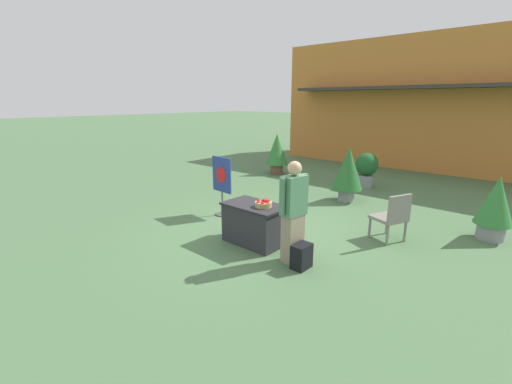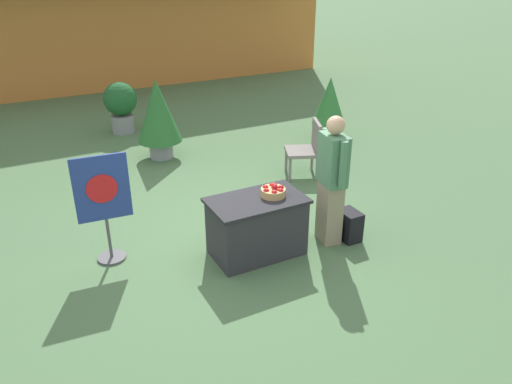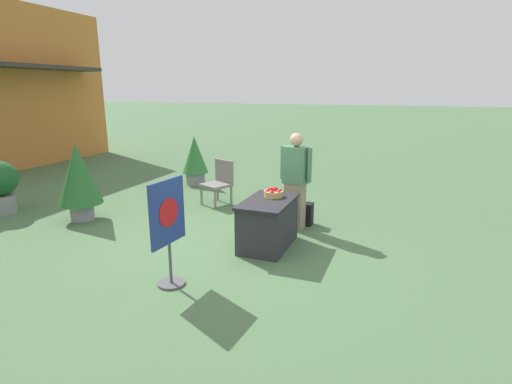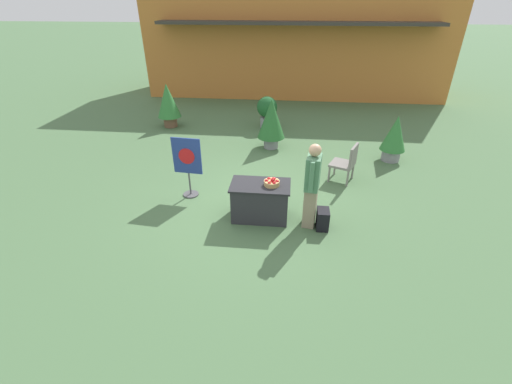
{
  "view_description": "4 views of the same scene",
  "coord_description": "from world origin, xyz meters",
  "px_view_note": "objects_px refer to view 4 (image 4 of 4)",
  "views": [
    {
      "loc": [
        4.5,
        -5.23,
        2.71
      ],
      "look_at": [
        0.37,
        -0.57,
        1.03
      ],
      "focal_mm": 24.0,
      "sensor_mm": 36.0,
      "label": 1
    },
    {
      "loc": [
        -2.26,
        -5.5,
        3.55
      ],
      "look_at": [
        0.47,
        -0.31,
        0.74
      ],
      "focal_mm": 35.0,
      "sensor_mm": 36.0,
      "label": 2
    },
    {
      "loc": [
        -5.46,
        -2.6,
        2.51
      ],
      "look_at": [
        0.39,
        -0.35,
        0.89
      ],
      "focal_mm": 28.0,
      "sensor_mm": 36.0,
      "label": 3
    },
    {
      "loc": [
        0.89,
        -6.62,
        4.09
      ],
      "look_at": [
        0.26,
        -0.65,
        0.64
      ],
      "focal_mm": 24.0,
      "sensor_mm": 36.0,
      "label": 4
    }
  ],
  "objects_px": {
    "apple_basket": "(272,182)",
    "potted_plant_far_left": "(395,136)",
    "potted_plant_near_right": "(271,120)",
    "display_table": "(260,201)",
    "backpack": "(323,219)",
    "potted_plant_near_left": "(267,110)",
    "poster_board": "(188,164)",
    "patio_chair": "(347,162)",
    "potted_plant_far_right": "(168,102)",
    "person_visitor": "(312,186)"
  },
  "relations": [
    {
      "from": "display_table",
      "to": "potted_plant_far_right",
      "type": "bearing_deg",
      "value": 124.46
    },
    {
      "from": "potted_plant_near_left",
      "to": "potted_plant_far_right",
      "type": "relative_size",
      "value": 0.73
    },
    {
      "from": "person_visitor",
      "to": "potted_plant_near_left",
      "type": "height_order",
      "value": "person_visitor"
    },
    {
      "from": "potted_plant_near_right",
      "to": "person_visitor",
      "type": "bearing_deg",
      "value": -75.42
    },
    {
      "from": "poster_board",
      "to": "potted_plant_near_right",
      "type": "height_order",
      "value": "potted_plant_near_right"
    },
    {
      "from": "backpack",
      "to": "patio_chair",
      "type": "height_order",
      "value": "patio_chair"
    },
    {
      "from": "potted_plant_far_left",
      "to": "patio_chair",
      "type": "bearing_deg",
      "value": -135.28
    },
    {
      "from": "person_visitor",
      "to": "potted_plant_far_right",
      "type": "bearing_deg",
      "value": -40.57
    },
    {
      "from": "patio_chair",
      "to": "display_table",
      "type": "bearing_deg",
      "value": 66.09
    },
    {
      "from": "potted_plant_near_left",
      "to": "potted_plant_far_right",
      "type": "bearing_deg",
      "value": -176.23
    },
    {
      "from": "patio_chair",
      "to": "potted_plant_near_left",
      "type": "bearing_deg",
      "value": -36.32
    },
    {
      "from": "apple_basket",
      "to": "potted_plant_near_right",
      "type": "relative_size",
      "value": 0.21
    },
    {
      "from": "potted_plant_near_right",
      "to": "potted_plant_far_left",
      "type": "bearing_deg",
      "value": -9.62
    },
    {
      "from": "backpack",
      "to": "potted_plant_far_left",
      "type": "height_order",
      "value": "potted_plant_far_left"
    },
    {
      "from": "poster_board",
      "to": "potted_plant_far_right",
      "type": "relative_size",
      "value": 0.94
    },
    {
      "from": "backpack",
      "to": "potted_plant_far_right",
      "type": "relative_size",
      "value": 0.28
    },
    {
      "from": "person_visitor",
      "to": "potted_plant_far_left",
      "type": "relative_size",
      "value": 1.36
    },
    {
      "from": "display_table",
      "to": "person_visitor",
      "type": "bearing_deg",
      "value": -9.17
    },
    {
      "from": "display_table",
      "to": "poster_board",
      "type": "height_order",
      "value": "poster_board"
    },
    {
      "from": "potted_plant_near_left",
      "to": "display_table",
      "type": "bearing_deg",
      "value": -86.97
    },
    {
      "from": "apple_basket",
      "to": "potted_plant_far_left",
      "type": "distance_m",
      "value": 4.59
    },
    {
      "from": "display_table",
      "to": "potted_plant_far_right",
      "type": "xyz_separation_m",
      "value": [
        -3.75,
        5.47,
        0.47
      ]
    },
    {
      "from": "potted_plant_near_left",
      "to": "potted_plant_far_right",
      "type": "xyz_separation_m",
      "value": [
        -3.45,
        -0.23,
        0.23
      ]
    },
    {
      "from": "apple_basket",
      "to": "potted_plant_near_right",
      "type": "bearing_deg",
      "value": 93.87
    },
    {
      "from": "potted_plant_near_right",
      "to": "potted_plant_far_right",
      "type": "distance_m",
      "value": 4.05
    },
    {
      "from": "potted_plant_far_left",
      "to": "potted_plant_near_left",
      "type": "distance_m",
      "value": 4.45
    },
    {
      "from": "person_visitor",
      "to": "potted_plant_far_right",
      "type": "distance_m",
      "value": 7.38
    },
    {
      "from": "apple_basket",
      "to": "poster_board",
      "type": "relative_size",
      "value": 0.22
    },
    {
      "from": "poster_board",
      "to": "potted_plant_far_right",
      "type": "bearing_deg",
      "value": -151.77
    },
    {
      "from": "display_table",
      "to": "potted_plant_far_left",
      "type": "xyz_separation_m",
      "value": [
        3.43,
        3.28,
        0.32
      ]
    },
    {
      "from": "display_table",
      "to": "patio_chair",
      "type": "bearing_deg",
      "value": 42.93
    },
    {
      "from": "person_visitor",
      "to": "poster_board",
      "type": "bearing_deg",
      "value": -9.3
    },
    {
      "from": "apple_basket",
      "to": "potted_plant_near_right",
      "type": "xyz_separation_m",
      "value": [
        -0.26,
        3.88,
        0.02
      ]
    },
    {
      "from": "display_table",
      "to": "potted_plant_near_right",
      "type": "distance_m",
      "value": 3.89
    },
    {
      "from": "apple_basket",
      "to": "potted_plant_near_left",
      "type": "xyz_separation_m",
      "value": [
        -0.53,
        5.7,
        -0.21
      ]
    },
    {
      "from": "apple_basket",
      "to": "potted_plant_far_left",
      "type": "xyz_separation_m",
      "value": [
        3.2,
        3.29,
        -0.13
      ]
    },
    {
      "from": "potted_plant_near_left",
      "to": "apple_basket",
      "type": "bearing_deg",
      "value": -84.68
    },
    {
      "from": "potted_plant_far_left",
      "to": "apple_basket",
      "type": "bearing_deg",
      "value": -134.21
    },
    {
      "from": "display_table",
      "to": "potted_plant_far_right",
      "type": "distance_m",
      "value": 6.65
    },
    {
      "from": "backpack",
      "to": "patio_chair",
      "type": "relative_size",
      "value": 0.43
    },
    {
      "from": "potted_plant_near_right",
      "to": "display_table",
      "type": "bearing_deg",
      "value": -89.52
    },
    {
      "from": "person_visitor",
      "to": "patio_chair",
      "type": "height_order",
      "value": "person_visitor"
    },
    {
      "from": "potted_plant_far_right",
      "to": "potted_plant_far_left",
      "type": "bearing_deg",
      "value": -16.94
    },
    {
      "from": "poster_board",
      "to": "potted_plant_near_left",
      "type": "relative_size",
      "value": 1.29
    },
    {
      "from": "apple_basket",
      "to": "patio_chair",
      "type": "bearing_deg",
      "value": 46.66
    },
    {
      "from": "potted_plant_far_left",
      "to": "backpack",
      "type": "bearing_deg",
      "value": -121.2
    },
    {
      "from": "patio_chair",
      "to": "potted_plant_far_right",
      "type": "xyz_separation_m",
      "value": [
        -5.72,
        3.63,
        0.32
      ]
    },
    {
      "from": "potted_plant_near_left",
      "to": "person_visitor",
      "type": "bearing_deg",
      "value": -77.32
    },
    {
      "from": "display_table",
      "to": "poster_board",
      "type": "xyz_separation_m",
      "value": [
        -1.72,
        0.75,
        0.41
      ]
    },
    {
      "from": "backpack",
      "to": "potted_plant_near_left",
      "type": "distance_m",
      "value": 6.18
    }
  ]
}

